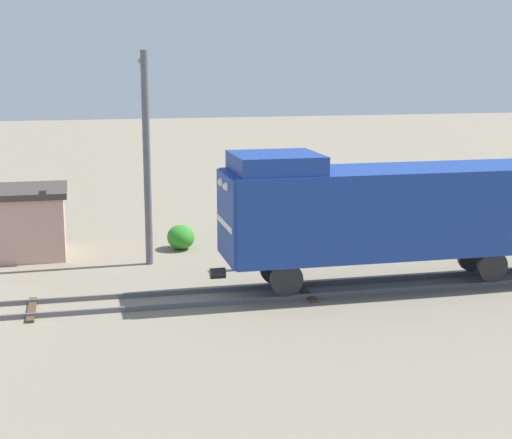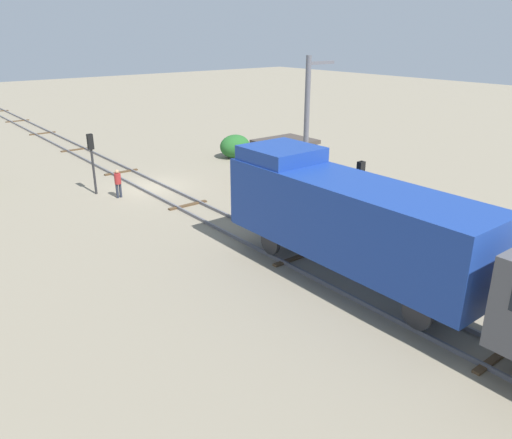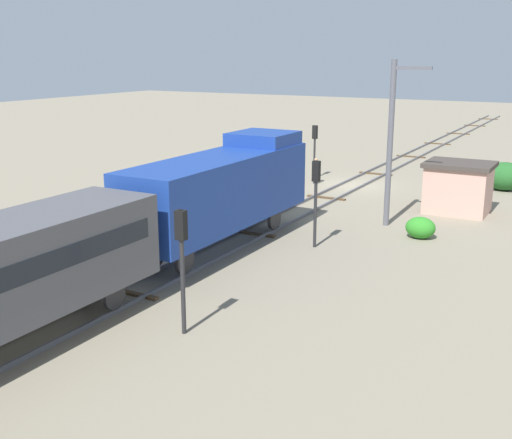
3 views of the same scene
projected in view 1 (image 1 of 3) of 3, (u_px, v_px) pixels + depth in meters
name	position (u px, v px, depth m)	size (l,w,h in m)	color
locomotive	(380.00, 209.00, 26.58)	(2.90, 11.60, 4.60)	navy
traffic_signal_mid	(290.00, 197.00, 29.35)	(0.32, 0.34, 3.87)	#262628
catenary_mast	(146.00, 153.00, 29.48)	(1.94, 0.28, 8.10)	#595960
relay_hut	(31.00, 221.00, 31.41)	(3.50, 2.90, 2.74)	#D19E8C
bush_mid	(181.00, 237.00, 32.54)	(1.39, 1.14, 1.01)	#2F8826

